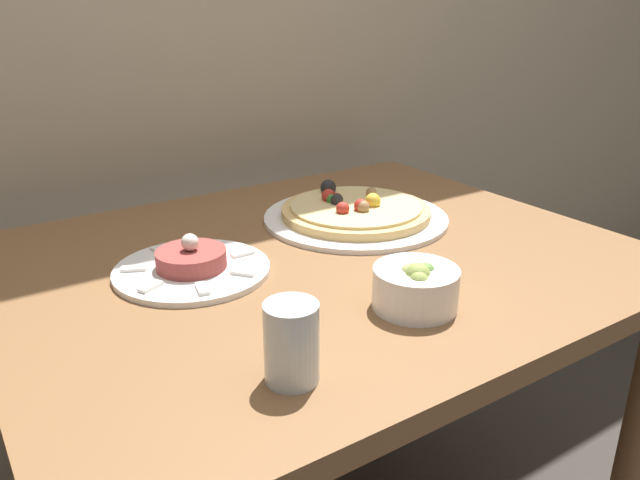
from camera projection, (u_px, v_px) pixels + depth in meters
name	position (u px, v px, depth m)	size (l,w,h in m)	color
dining_table	(316.00, 308.00, 1.14)	(1.08, 0.88, 0.75)	brown
pizza_plate	(355.00, 213.00, 1.26)	(0.37, 0.37, 0.06)	white
tartare_plate	(192.00, 265.00, 1.02)	(0.26, 0.26, 0.07)	white
small_bowl	(416.00, 287.00, 0.90)	(0.13, 0.13, 0.08)	white
drinking_glass	(292.00, 343.00, 0.72)	(0.07, 0.07, 0.10)	silver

